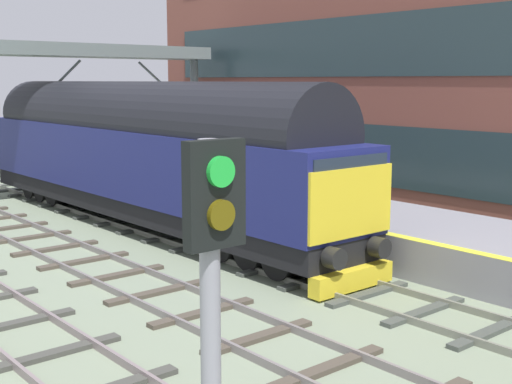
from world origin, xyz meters
TOP-DOWN VIEW (x-y plane):
  - ground_plane at (0.00, 0.00)m, footprint 140.00×140.00m
  - track_main at (0.00, 0.00)m, footprint 2.50×60.00m
  - track_adjacent_west at (-3.51, -0.00)m, footprint 2.50×60.00m
  - track_adjacent_far_west at (-6.73, -0.00)m, footprint 2.50×60.00m
  - station_platform at (3.60, 0.00)m, footprint 4.00×44.00m
  - diesel_locomotive at (0.00, 7.39)m, footprint 2.74×18.60m
  - signal_post_mid at (-8.68, -8.23)m, footprint 0.44×0.22m
  - waiting_passenger at (3.99, 4.04)m, footprint 0.38×0.51m
  - overhead_footbridge at (-1.32, 13.54)m, footprint 16.03×2.00m

SIDE VIEW (x-z plane):
  - ground_plane at x=0.00m, z-range 0.00..0.00m
  - track_main at x=0.00m, z-range -0.02..0.13m
  - track_adjacent_west at x=-3.51m, z-range -0.02..0.13m
  - track_adjacent_far_west at x=-6.73m, z-range -0.02..0.13m
  - station_platform at x=3.60m, z-range 0.00..1.01m
  - waiting_passenger at x=3.99m, z-range 1.17..2.81m
  - diesel_locomotive at x=0.00m, z-range 0.14..4.82m
  - signal_post_mid at x=-8.68m, z-range 0.54..4.88m
  - overhead_footbridge at x=-1.32m, z-range 2.55..8.67m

